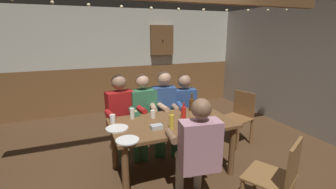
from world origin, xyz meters
TOP-DOWN VIEW (x-y plane):
  - ground_plane at (0.00, 0.00)m, footprint 7.12×7.12m
  - back_wall_upper at (0.00, 3.03)m, footprint 5.69×0.12m
  - back_wall_wainscot at (0.00, 3.03)m, footprint 5.69×0.12m
  - side_wall_concrete at (2.91, 0.00)m, footprint 0.12×5.93m
  - dining_table at (0.00, 0.04)m, footprint 1.57×0.89m
  - person_0 at (-0.52, 0.72)m, footprint 0.58×0.55m
  - person_1 at (-0.17, 0.72)m, footprint 0.56×0.54m
  - person_2 at (0.16, 0.71)m, footprint 0.54×0.57m
  - person_3 at (0.52, 0.71)m, footprint 0.56×0.55m
  - person_4 at (0.01, -0.64)m, footprint 0.59×0.56m
  - chair_empty_near_right at (1.42, 0.46)m, footprint 0.55×0.55m
  - chair_empty_near_left at (0.63, -1.14)m, footprint 0.60×0.60m
  - table_candle at (-0.39, 0.41)m, footprint 0.04×0.04m
  - condiment_caddy at (-0.26, -0.12)m, footprint 0.14×0.10m
  - plate_0 at (-0.71, 0.06)m, footprint 0.27×0.27m
  - plate_1 at (-0.66, -0.31)m, footprint 0.25×0.25m
  - bottle_0 at (0.20, 0.10)m, footprint 0.07×0.07m
  - bottle_1 at (0.44, 0.34)m, footprint 0.07×0.07m
  - bottle_2 at (-0.10, -0.20)m, footprint 0.06×0.06m
  - pint_glass_0 at (-0.19, 0.25)m, footprint 0.07×0.07m
  - pint_glass_1 at (-0.45, 0.33)m, footprint 0.06×0.06m
  - pint_glass_2 at (0.48, 0.07)m, footprint 0.07×0.07m
  - pint_glass_3 at (-0.72, 0.28)m, footprint 0.07×0.07m
  - pint_glass_4 at (0.65, 0.21)m, footprint 0.07×0.07m
  - pint_glass_5 at (0.11, -0.32)m, footprint 0.08×0.08m
  - wall_dart_cabinet at (0.93, 2.90)m, footprint 0.56×0.15m
  - string_lights at (-0.00, 0.26)m, footprint 4.02×0.04m

SIDE VIEW (x-z plane):
  - ground_plane at x=0.00m, z-range 0.00..0.00m
  - chair_empty_near_right at x=1.42m, z-range 0.04..0.92m
  - chair_empty_near_left at x=0.63m, z-range 0.04..0.92m
  - back_wall_wainscot at x=0.00m, z-range 0.00..1.07m
  - dining_table at x=0.00m, z-range 0.26..0.99m
  - person_3 at x=0.52m, z-range 0.06..1.26m
  - person_4 at x=0.01m, z-range 0.06..1.30m
  - person_1 at x=-0.17m, z-range 0.07..1.31m
  - person_2 at x=0.16m, z-range 0.06..1.33m
  - person_0 at x=-0.52m, z-range 0.07..1.33m
  - plate_0 at x=-0.71m, z-range 0.73..0.74m
  - plate_1 at x=-0.66m, z-range 0.73..0.74m
  - condiment_caddy at x=-0.26m, z-range 0.73..0.78m
  - table_candle at x=-0.39m, z-range 0.73..0.81m
  - pint_glass_4 at x=0.65m, z-range 0.73..0.84m
  - pint_glass_0 at x=-0.19m, z-range 0.73..0.84m
  - pint_glass_3 at x=-0.72m, z-range 0.73..0.84m
  - pint_glass_2 at x=0.48m, z-range 0.73..0.86m
  - pint_glass_5 at x=0.11m, z-range 0.73..0.86m
  - pint_glass_1 at x=-0.45m, z-range 0.73..0.87m
  - bottle_0 at x=0.20m, z-range 0.71..0.92m
  - bottle_1 at x=0.44m, z-range 0.70..0.95m
  - bottle_2 at x=-0.10m, z-range 0.71..0.94m
  - side_wall_concrete at x=2.91m, z-range 0.00..2.39m
  - wall_dart_cabinet at x=0.93m, z-range 1.32..2.02m
  - back_wall_upper at x=0.00m, z-range 1.07..2.39m
  - string_lights at x=0.00m, z-range 2.11..2.20m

